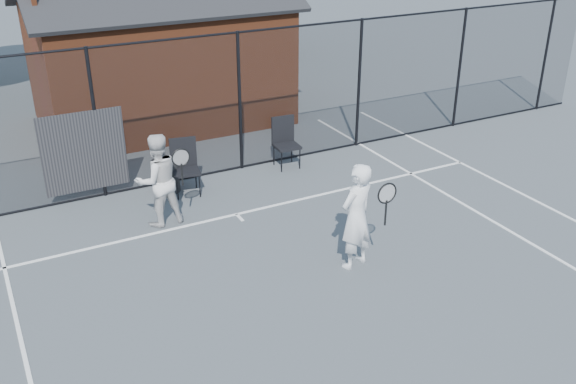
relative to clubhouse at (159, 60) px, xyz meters
name	(u,v)px	position (x,y,z in m)	size (l,w,h in m)	color
ground	(315,295)	(-0.50, -9.00, -1.61)	(80.00, 80.00, 0.00)	#4E5559
court_lines	(363,344)	(-0.50, -10.32, -1.60)	(11.02, 18.00, 0.01)	white
fence	(181,114)	(-0.80, -4.00, -0.16)	(22.04, 3.00, 3.00)	black
clubhouse	(159,60)	(0.00, 0.00, 0.00)	(6.50, 4.36, 4.19)	brown
player_front	(356,216)	(0.50, -8.55, -0.71)	(0.85, 0.68, 1.80)	white
player_back	(158,180)	(-1.86, -5.67, -0.74)	(0.97, 0.73, 1.74)	silver
chair_left	(186,169)	(-1.01, -4.70, -1.05)	(0.53, 0.55, 1.10)	black
chair_right	(287,144)	(1.41, -4.40, -1.06)	(0.52, 0.54, 1.09)	black
waste_bin	(168,176)	(-1.31, -4.40, -1.26)	(0.47, 0.47, 0.69)	black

